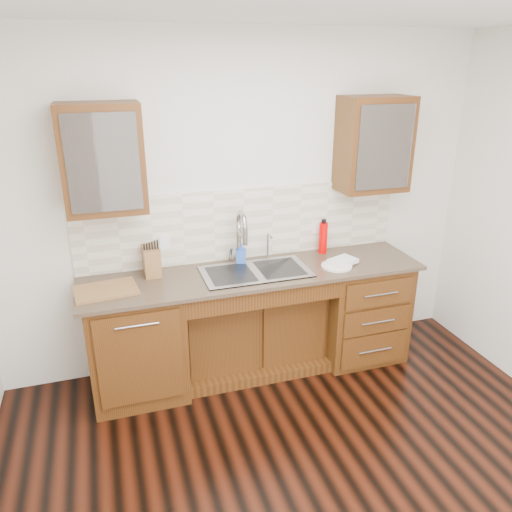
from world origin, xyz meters
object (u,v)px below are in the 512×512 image
object	(u,v)px
knife_block	(152,261)
cutting_board	(106,290)
water_bottle	(323,238)
soap_bottle	(241,253)
plate	(337,266)

from	to	relation	value
knife_block	cutting_board	size ratio (longest dim) A/B	0.51
knife_block	cutting_board	world-z (taller)	knife_block
knife_block	cutting_board	bearing A→B (deg)	-150.34
water_bottle	cutting_board	bearing A→B (deg)	-172.40
soap_bottle	knife_block	bearing A→B (deg)	-164.98
plate	water_bottle	bearing A→B (deg)	85.90
soap_bottle	plate	distance (m)	0.78
plate	soap_bottle	bearing A→B (deg)	156.58
soap_bottle	cutting_board	bearing A→B (deg)	-154.16
knife_block	cutting_board	distance (m)	0.43
plate	knife_block	size ratio (longest dim) A/B	1.12
water_bottle	knife_block	world-z (taller)	water_bottle
plate	knife_block	world-z (taller)	knife_block
soap_bottle	water_bottle	xyz separation A→B (m)	(0.74, 0.02, 0.05)
water_bottle	cutting_board	size ratio (longest dim) A/B	0.62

